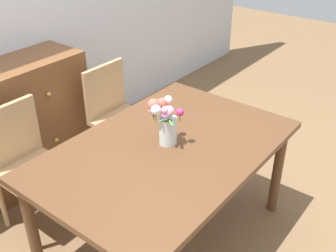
{
  "coord_description": "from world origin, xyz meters",
  "views": [
    {
      "loc": [
        -1.6,
        -1.26,
        2.09
      ],
      "look_at": [
        0.04,
        0.02,
        0.87
      ],
      "focal_mm": 43.14,
      "sensor_mm": 36.0,
      "label": 1
    }
  ],
  "objects": [
    {
      "name": "flower_vase",
      "position": [
        0.03,
        0.04,
        0.92
      ],
      "size": [
        0.17,
        0.21,
        0.3
      ],
      "color": "silver",
      "rests_on": "dining_table"
    },
    {
      "name": "chair_left",
      "position": [
        -0.44,
        0.87,
        0.52
      ],
      "size": [
        0.42,
        0.42,
        0.9
      ],
      "rotation": [
        0.0,
        0.0,
        3.14
      ],
      "color": "tan",
      "rests_on": "ground_plane"
    },
    {
      "name": "chair_right",
      "position": [
        0.44,
        0.87,
        0.52
      ],
      "size": [
        0.42,
        0.42,
        0.9
      ],
      "rotation": [
        0.0,
        0.0,
        3.14
      ],
      "color": "tan",
      "rests_on": "ground_plane"
    },
    {
      "name": "dresser",
      "position": [
        -0.32,
        1.33,
        0.5
      ],
      "size": [
        1.4,
        0.47,
        1.0
      ],
      "color": "brown",
      "rests_on": "ground_plane"
    },
    {
      "name": "dining_table",
      "position": [
        0.0,
        0.0,
        0.66
      ],
      "size": [
        1.59,
        1.06,
        0.75
      ],
      "color": "brown",
      "rests_on": "ground_plane"
    },
    {
      "name": "ground_plane",
      "position": [
        0.0,
        0.0,
        0.0
      ],
      "size": [
        12.0,
        12.0,
        0.0
      ],
      "primitive_type": "plane",
      "color": "brown"
    }
  ]
}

